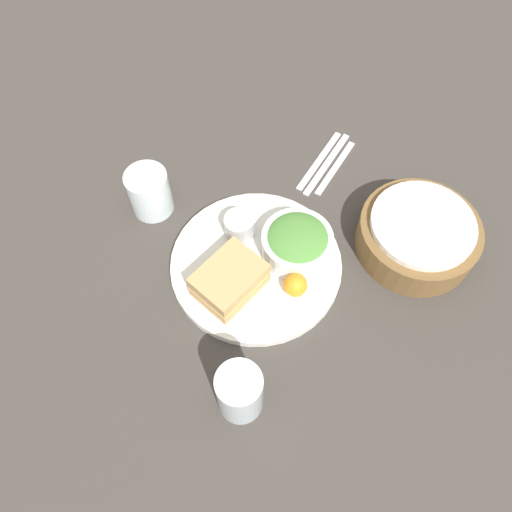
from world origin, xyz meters
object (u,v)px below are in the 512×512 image
(knife, at_px, (327,164))
(drink_glass, at_px, (240,393))
(bread_basket, at_px, (418,235))
(spoon, at_px, (335,167))
(water_glass, at_px, (149,192))
(fork, at_px, (319,160))
(plate, at_px, (256,264))
(dressing_cup, at_px, (239,226))
(salad_bowl, at_px, (297,242))
(sandwich, at_px, (229,280))

(knife, bearing_deg, drink_glass, -168.10)
(bread_basket, height_order, spoon, bread_basket)
(bread_basket, height_order, water_glass, water_glass)
(fork, relative_size, spoon, 1.11)
(plate, height_order, dressing_cup, dressing_cup)
(salad_bowl, distance_m, dressing_cup, 0.10)
(salad_bowl, distance_m, knife, 0.22)
(drink_glass, distance_m, water_glass, 0.39)
(dressing_cup, bearing_deg, salad_bowl, 95.85)
(salad_bowl, bearing_deg, fork, -166.45)
(dressing_cup, bearing_deg, sandwich, 20.30)
(dressing_cup, bearing_deg, plate, 52.75)
(water_glass, bearing_deg, sandwich, 67.74)
(plate, relative_size, fork, 1.74)
(salad_bowl, relative_size, knife, 0.68)
(plate, bearing_deg, dressing_cup, -127.25)
(bread_basket, xyz_separation_m, fork, (-0.10, -0.22, -0.03))
(dressing_cup, distance_m, fork, 0.23)
(plate, relative_size, bread_basket, 1.43)
(sandwich, relative_size, fork, 0.74)
(salad_bowl, height_order, dressing_cup, salad_bowl)
(plate, distance_m, salad_bowl, 0.08)
(sandwich, xyz_separation_m, knife, (-0.32, 0.03, -0.04))
(knife, bearing_deg, sandwich, 177.98)
(dressing_cup, bearing_deg, spoon, 158.46)
(salad_bowl, bearing_deg, water_glass, -84.39)
(bread_basket, height_order, knife, bread_basket)
(drink_glass, bearing_deg, bread_basket, 160.09)
(dressing_cup, xyz_separation_m, fork, (-0.22, 0.05, -0.03))
(drink_glass, distance_m, knife, 0.48)
(salad_bowl, relative_size, dressing_cup, 2.25)
(knife, distance_m, water_glass, 0.34)
(dressing_cup, height_order, water_glass, water_glass)
(sandwich, bearing_deg, plate, 165.92)
(plate, xyz_separation_m, fork, (-0.26, -0.00, -0.01))
(dressing_cup, relative_size, water_glass, 0.60)
(dressing_cup, distance_m, knife, 0.23)
(knife, bearing_deg, plate, 180.00)
(sandwich, distance_m, water_glass, 0.22)
(fork, bearing_deg, dressing_cup, 170.68)
(bread_basket, relative_size, fork, 1.22)
(drink_glass, bearing_deg, salad_bowl, -172.19)
(salad_bowl, height_order, spoon, salad_bowl)
(water_glass, bearing_deg, dressing_cup, 95.46)
(salad_bowl, height_order, water_glass, water_glass)
(drink_glass, bearing_deg, knife, -171.69)
(plate, distance_m, water_glass, 0.23)
(spoon, bearing_deg, fork, 90.00)
(sandwich, height_order, fork, sandwich)
(plate, relative_size, drink_glass, 2.70)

